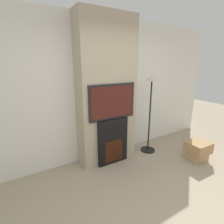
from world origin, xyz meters
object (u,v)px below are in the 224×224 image
Objects in this scene: television at (112,102)px; box_stack at (198,150)px; floor_lamp at (151,99)px; fireplace at (112,141)px.

television is 1.97m from box_stack.
television is 2.10× the size of box_stack.
floor_lamp is (0.92, -0.02, -0.05)m from television.
box_stack is at bearing -54.36° from floor_lamp.
television is at bearing 179.04° from floor_lamp.
box_stack is (0.58, -0.80, -0.94)m from floor_lamp.
floor_lamp reaches higher than fireplace.
floor_lamp reaches higher than box_stack.
television is at bearing 151.31° from box_stack.
fireplace is 0.54× the size of floor_lamp.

